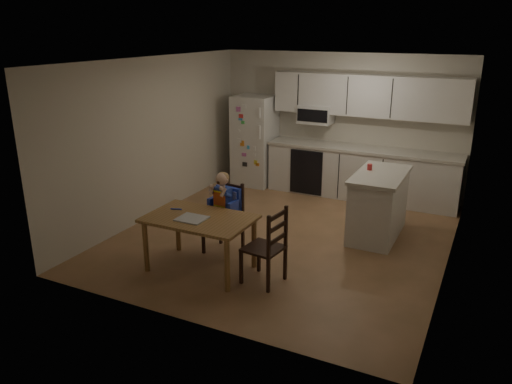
{
  "coord_description": "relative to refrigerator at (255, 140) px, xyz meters",
  "views": [
    {
      "loc": [
        2.61,
        -6.24,
        2.92
      ],
      "look_at": [
        -0.06,
        -0.83,
        0.92
      ],
      "focal_mm": 35.0,
      "sensor_mm": 36.0,
      "label": 1
    }
  ],
  "objects": [
    {
      "name": "toddler_spoon",
      "position": [
        0.59,
        -3.48,
        -0.14
      ],
      "size": [
        0.12,
        0.06,
        0.02
      ],
      "primitive_type": "cylinder",
      "rotation": [
        0.0,
        1.57,
        0.35
      ],
      "color": "blue",
      "rests_on": "dining_table"
    },
    {
      "name": "chair_booster",
      "position": [
        1.02,
        -2.96,
        -0.17
      ],
      "size": [
        0.47,
        0.47,
        1.12
      ],
      "rotation": [
        0.0,
        0.0,
        -0.12
      ],
      "color": "black",
      "rests_on": "ground"
    },
    {
      "name": "napkin",
      "position": [
        0.97,
        -3.67,
        -0.14
      ],
      "size": [
        0.34,
        0.3,
        0.01
      ],
      "primitive_type": "cube",
      "color": "#A4A4A9",
      "rests_on": "dining_table"
    },
    {
      "name": "room",
      "position": [
        1.55,
        -1.67,
        0.4
      ],
      "size": [
        4.52,
        5.01,
        2.51
      ],
      "color": "brown",
      "rests_on": "ground"
    },
    {
      "name": "kitchen_run",
      "position": [
        2.05,
        0.09,
        0.03
      ],
      "size": [
        3.37,
        0.62,
        2.15
      ],
      "color": "silver",
      "rests_on": "ground"
    },
    {
      "name": "refrigerator",
      "position": [
        0.0,
        0.0,
        0.0
      ],
      "size": [
        0.72,
        0.7,
        1.7
      ],
      "primitive_type": "cube",
      "color": "silver",
      "rests_on": "ground"
    },
    {
      "name": "dining_table",
      "position": [
        1.01,
        -3.58,
        -0.24
      ],
      "size": [
        1.31,
        0.84,
        0.7
      ],
      "color": "olive",
      "rests_on": "ground"
    },
    {
      "name": "red_cup",
      "position": [
        2.56,
        -1.41,
        0.14
      ],
      "size": [
        0.07,
        0.07,
        0.09
      ],
      "primitive_type": "cylinder",
      "color": "red",
      "rests_on": "kitchen_island"
    },
    {
      "name": "kitchen_island",
      "position": [
        2.75,
        -1.52,
        -0.37
      ],
      "size": [
        0.67,
        1.28,
        0.95
      ],
      "color": "silver",
      "rests_on": "ground"
    },
    {
      "name": "chair_side",
      "position": [
        1.96,
        -3.54,
        -0.31
      ],
      "size": [
        0.47,
        0.47,
        0.95
      ],
      "rotation": [
        0.0,
        0.0,
        -1.7
      ],
      "color": "black",
      "rests_on": "ground"
    }
  ]
}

